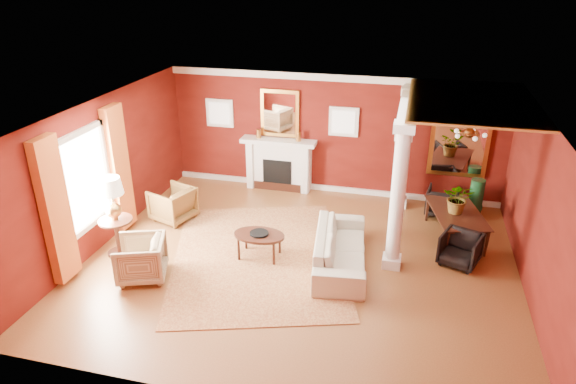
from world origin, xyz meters
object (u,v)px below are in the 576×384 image
(sofa, at_px, (341,243))
(coffee_table, at_px, (259,236))
(armchair_leopard, at_px, (173,202))
(side_table, at_px, (113,203))
(armchair_stripe, at_px, (141,257))
(dining_table, at_px, (458,217))

(sofa, bearing_deg, coffee_table, 87.10)
(armchair_leopard, relative_size, side_table, 0.51)
(sofa, relative_size, coffee_table, 2.37)
(armchair_stripe, bearing_deg, coffee_table, 102.69)
(sofa, relative_size, dining_table, 1.40)
(armchair_stripe, bearing_deg, dining_table, 97.51)
(armchair_stripe, bearing_deg, sofa, 90.85)
(side_table, bearing_deg, armchair_stripe, -37.22)
(armchair_stripe, height_order, side_table, side_table)
(side_table, xyz_separation_m, dining_table, (6.41, 2.27, -0.63))
(sofa, height_order, coffee_table, sofa)
(armchair_stripe, xyz_separation_m, coffee_table, (1.85, 1.19, 0.03))
(armchair_stripe, bearing_deg, armchair_leopard, 171.43)
(armchair_leopard, xyz_separation_m, side_table, (-0.39, -1.61, 0.68))
(armchair_leopard, relative_size, coffee_table, 0.84)
(side_table, distance_m, dining_table, 6.83)
(armchair_stripe, distance_m, side_table, 1.26)
(armchair_stripe, distance_m, coffee_table, 2.20)
(coffee_table, bearing_deg, armchair_stripe, -147.13)
(armchair_leopard, relative_size, armchair_stripe, 0.97)
(coffee_table, bearing_deg, armchair_leopard, 155.40)
(sofa, xyz_separation_m, coffee_table, (-1.55, -0.11, -0.00))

